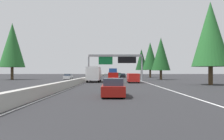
{
  "coord_description": "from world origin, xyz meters",
  "views": [
    {
      "loc": [
        -4.75,
        -5.37,
        1.98
      ],
      "look_at": [
        65.15,
        -5.04,
        2.56
      ],
      "focal_mm": 37.01,
      "sensor_mm": 36.0,
      "label": 1
    }
  ],
  "objects_px": {
    "box_truck_far_center": "(94,74)",
    "sedan_near_right": "(113,88)",
    "bus_far_left": "(113,73)",
    "sedan_near_center": "(120,74)",
    "minivan_far_right": "(133,78)",
    "pickup_distant_a": "(113,78)",
    "conifer_right_distant": "(141,60)",
    "sedan_distant_b": "(114,77)",
    "oncoming_near": "(92,75)",
    "sedan_mid_right": "(123,76)",
    "conifer_right_near": "(210,34)",
    "conifer_right_mid": "(161,54)",
    "conifer_left_near": "(12,45)",
    "oncoming_far": "(68,77)",
    "conifer_right_far": "(150,56)",
    "sign_gantry_overhead": "(116,60)"
  },
  "relations": [
    {
      "from": "box_truck_far_center",
      "to": "sedan_near_right",
      "type": "bearing_deg",
      "value": -171.96
    },
    {
      "from": "bus_far_left",
      "to": "sedan_near_center",
      "type": "bearing_deg",
      "value": -4.03
    },
    {
      "from": "minivan_far_right",
      "to": "sedan_near_center",
      "type": "relative_size",
      "value": 1.14
    },
    {
      "from": "sedan_near_center",
      "to": "pickup_distant_a",
      "type": "bearing_deg",
      "value": 177.65
    },
    {
      "from": "sedan_near_right",
      "to": "minivan_far_right",
      "type": "height_order",
      "value": "minivan_far_right"
    },
    {
      "from": "conifer_right_distant",
      "to": "sedan_distant_b",
      "type": "bearing_deg",
      "value": 165.82
    },
    {
      "from": "minivan_far_right",
      "to": "oncoming_near",
      "type": "relative_size",
      "value": 1.14
    },
    {
      "from": "sedan_mid_right",
      "to": "conifer_right_near",
      "type": "xyz_separation_m",
      "value": [
        -45.68,
        -11.52,
        7.1
      ]
    },
    {
      "from": "conifer_right_distant",
      "to": "sedan_near_center",
      "type": "bearing_deg",
      "value": 31.11
    },
    {
      "from": "minivan_far_right",
      "to": "conifer_right_mid",
      "type": "distance_m",
      "value": 19.86
    },
    {
      "from": "sedan_mid_right",
      "to": "conifer_left_near",
      "type": "distance_m",
      "value": 37.55
    },
    {
      "from": "box_truck_far_center",
      "to": "pickup_distant_a",
      "type": "relative_size",
      "value": 1.52
    },
    {
      "from": "sedan_distant_b",
      "to": "sedan_near_right",
      "type": "bearing_deg",
      "value": 179.79
    },
    {
      "from": "sedan_mid_right",
      "to": "oncoming_far",
      "type": "distance_m",
      "value": 24.86
    },
    {
      "from": "bus_far_left",
      "to": "conifer_right_distant",
      "type": "distance_m",
      "value": 39.42
    },
    {
      "from": "conifer_right_far",
      "to": "sedan_near_center",
      "type": "bearing_deg",
      "value": 10.39
    },
    {
      "from": "sedan_mid_right",
      "to": "sedan_near_center",
      "type": "xyz_separation_m",
      "value": [
        51.24,
        -0.32,
        0.0
      ]
    },
    {
      "from": "minivan_far_right",
      "to": "sedan_distant_b",
      "type": "height_order",
      "value": "minivan_far_right"
    },
    {
      "from": "minivan_far_right",
      "to": "sedan_mid_right",
      "type": "relative_size",
      "value": 1.14
    },
    {
      "from": "sedan_near_center",
      "to": "conifer_right_near",
      "type": "xyz_separation_m",
      "value": [
        -96.92,
        -11.2,
        7.1
      ]
    },
    {
      "from": "bus_far_left",
      "to": "box_truck_far_center",
      "type": "distance_m",
      "value": 33.8
    },
    {
      "from": "minivan_far_right",
      "to": "bus_far_left",
      "type": "xyz_separation_m",
      "value": [
        36.61,
        3.69,
        0.77
      ]
    },
    {
      "from": "conifer_right_mid",
      "to": "conifer_left_near",
      "type": "relative_size",
      "value": 0.74
    },
    {
      "from": "sedan_mid_right",
      "to": "oncoming_far",
      "type": "xyz_separation_m",
      "value": [
        -19.51,
        15.42,
        0.0
      ]
    },
    {
      "from": "sedan_near_right",
      "to": "bus_far_left",
      "type": "height_order",
      "value": "bus_far_left"
    },
    {
      "from": "box_truck_far_center",
      "to": "oncoming_far",
      "type": "relative_size",
      "value": 1.93
    },
    {
      "from": "sign_gantry_overhead",
      "to": "sedan_mid_right",
      "type": "distance_m",
      "value": 28.28
    },
    {
      "from": "oncoming_near",
      "to": "conifer_right_far",
      "type": "xyz_separation_m",
      "value": [
        -9.48,
        -21.31,
        6.88
      ]
    },
    {
      "from": "sedan_distant_b",
      "to": "sedan_mid_right",
      "type": "bearing_deg",
      "value": -8.62
    },
    {
      "from": "conifer_right_near",
      "to": "conifer_right_distant",
      "type": "bearing_deg",
      "value": 0.56
    },
    {
      "from": "sedan_mid_right",
      "to": "conifer_right_near",
      "type": "distance_m",
      "value": 47.64
    },
    {
      "from": "box_truck_far_center",
      "to": "sedan_distant_b",
      "type": "height_order",
      "value": "box_truck_far_center"
    },
    {
      "from": "minivan_far_right",
      "to": "conifer_right_near",
      "type": "bearing_deg",
      "value": -121.2
    },
    {
      "from": "pickup_distant_a",
      "to": "oncoming_near",
      "type": "relative_size",
      "value": 1.27
    },
    {
      "from": "sedan_distant_b",
      "to": "sedan_near_center",
      "type": "distance_m",
      "value": 72.65
    },
    {
      "from": "pickup_distant_a",
      "to": "conifer_right_far",
      "type": "relative_size",
      "value": 0.45
    },
    {
      "from": "minivan_far_right",
      "to": "pickup_distant_a",
      "type": "height_order",
      "value": "pickup_distant_a"
    },
    {
      "from": "oncoming_near",
      "to": "conifer_right_near",
      "type": "distance_m",
      "value": 60.46
    },
    {
      "from": "sign_gantry_overhead",
      "to": "sedan_near_center",
      "type": "height_order",
      "value": "sign_gantry_overhead"
    },
    {
      "from": "conifer_right_distant",
      "to": "conifer_left_near",
      "type": "xyz_separation_m",
      "value": [
        -55.92,
        40.09,
        0.72
      ]
    },
    {
      "from": "oncoming_near",
      "to": "conifer_left_near",
      "type": "relative_size",
      "value": 0.3
    },
    {
      "from": "sedan_near_center",
      "to": "conifer_right_far",
      "type": "height_order",
      "value": "conifer_right_far"
    },
    {
      "from": "bus_far_left",
      "to": "sedan_distant_b",
      "type": "height_order",
      "value": "bus_far_left"
    },
    {
      "from": "conifer_right_mid",
      "to": "conifer_left_near",
      "type": "bearing_deg",
      "value": 90.11
    },
    {
      "from": "oncoming_near",
      "to": "box_truck_far_center",
      "type": "bearing_deg",
      "value": 5.64
    },
    {
      "from": "sedan_near_right",
      "to": "conifer_right_distant",
      "type": "bearing_deg",
      "value": -8.34
    },
    {
      "from": "bus_far_left",
      "to": "sedan_distant_b",
      "type": "distance_m",
      "value": 19.12
    },
    {
      "from": "sedan_near_right",
      "to": "minivan_far_right",
      "type": "distance_m",
      "value": 23.81
    },
    {
      "from": "box_truck_far_center",
      "to": "conifer_left_near",
      "type": "bearing_deg",
      "value": 57.97
    },
    {
      "from": "sedan_near_right",
      "to": "conifer_right_distant",
      "type": "relative_size",
      "value": 0.33
    }
  ]
}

